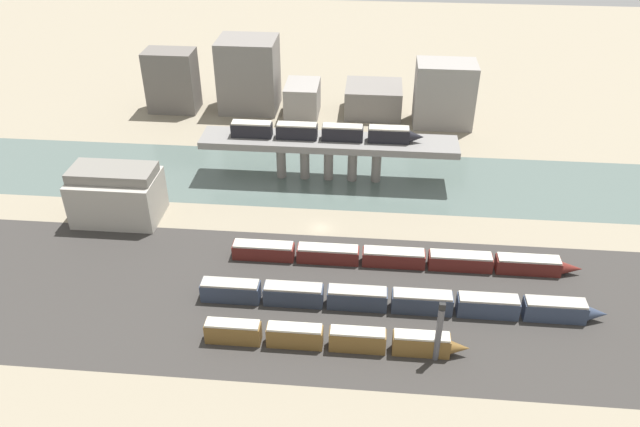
{
  "coord_description": "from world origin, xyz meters",
  "views": [
    {
      "loc": [
        10.13,
        -112.86,
        76.23
      ],
      "look_at": [
        0.0,
        -0.87,
        4.33
      ],
      "focal_mm": 35.0,
      "sensor_mm": 36.0,
      "label": 1
    }
  ],
  "objects_px": {
    "train_on_bridge": "(325,132)",
    "signal_tower": "(439,333)",
    "train_yard_mid": "(397,300)",
    "warehouse_building": "(117,194)",
    "train_yard_near": "(332,338)",
    "train_yard_far": "(402,258)"
  },
  "relations": [
    {
      "from": "train_on_bridge",
      "to": "signal_tower",
      "type": "distance_m",
      "value": 64.11
    },
    {
      "from": "train_yard_near",
      "to": "train_on_bridge",
      "type": "bearing_deg",
      "value": 95.92
    },
    {
      "from": "train_yard_far",
      "to": "train_on_bridge",
      "type": "bearing_deg",
      "value": 118.2
    },
    {
      "from": "train_yard_near",
      "to": "warehouse_building",
      "type": "relative_size",
      "value": 2.4
    },
    {
      "from": "train_on_bridge",
      "to": "train_yard_mid",
      "type": "relative_size",
      "value": 0.63
    },
    {
      "from": "train_yard_mid",
      "to": "warehouse_building",
      "type": "distance_m",
      "value": 66.59
    },
    {
      "from": "train_on_bridge",
      "to": "train_yard_near",
      "type": "relative_size",
      "value": 1.03
    },
    {
      "from": "train_on_bridge",
      "to": "train_yard_mid",
      "type": "height_order",
      "value": "train_on_bridge"
    },
    {
      "from": "signal_tower",
      "to": "train_yard_near",
      "type": "bearing_deg",
      "value": 176.38
    },
    {
      "from": "train_yard_far",
      "to": "train_yard_mid",
      "type": "bearing_deg",
      "value": -94.83
    },
    {
      "from": "train_yard_far",
      "to": "warehouse_building",
      "type": "height_order",
      "value": "warehouse_building"
    },
    {
      "from": "train_on_bridge",
      "to": "warehouse_building",
      "type": "xyz_separation_m",
      "value": [
        -44.24,
        -21.79,
        -6.7
      ]
    },
    {
      "from": "train_on_bridge",
      "to": "train_yard_near",
      "type": "bearing_deg",
      "value": -84.08
    },
    {
      "from": "signal_tower",
      "to": "warehouse_building",
      "type": "bearing_deg",
      "value": 151.01
    },
    {
      "from": "train_yard_mid",
      "to": "train_yard_far",
      "type": "relative_size",
      "value": 1.06
    },
    {
      "from": "train_yard_near",
      "to": "train_yard_mid",
      "type": "xyz_separation_m",
      "value": [
        11.07,
        10.79,
        -0.07
      ]
    },
    {
      "from": "warehouse_building",
      "to": "signal_tower",
      "type": "height_order",
      "value": "warehouse_building"
    },
    {
      "from": "train_yard_mid",
      "to": "warehouse_building",
      "type": "relative_size",
      "value": 3.95
    },
    {
      "from": "train_yard_near",
      "to": "train_yard_far",
      "type": "relative_size",
      "value": 0.64
    },
    {
      "from": "train_yard_mid",
      "to": "warehouse_building",
      "type": "xyz_separation_m",
      "value": [
        -61.34,
        25.6,
        3.97
      ]
    },
    {
      "from": "warehouse_building",
      "to": "train_on_bridge",
      "type": "bearing_deg",
      "value": 26.23
    },
    {
      "from": "train_on_bridge",
      "to": "signal_tower",
      "type": "xyz_separation_m",
      "value": [
        23.42,
        -59.28,
        -6.87
      ]
    }
  ]
}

